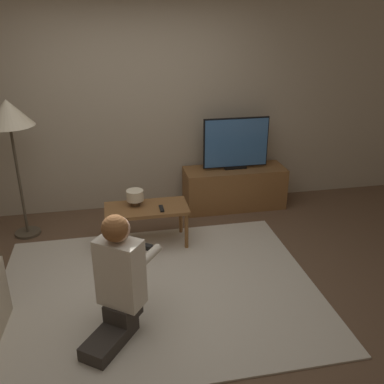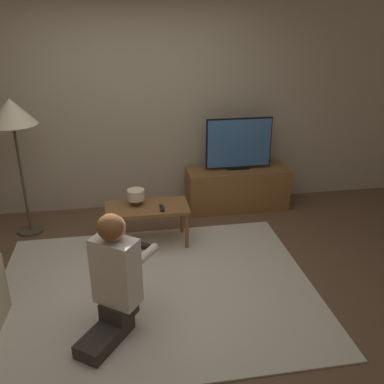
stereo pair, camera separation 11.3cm
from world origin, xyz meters
name	(u,v)px [view 1 (the left image)]	position (x,y,z in m)	size (l,w,h in m)	color
ground_plane	(159,291)	(0.00, 0.00, 0.00)	(10.00, 10.00, 0.00)	brown
wall_back	(135,105)	(0.00, 1.93, 1.30)	(10.00, 0.06, 2.60)	tan
rug	(158,290)	(0.00, 0.00, 0.01)	(2.85, 2.24, 0.02)	beige
tv_stand	(234,188)	(1.18, 1.62, 0.26)	(1.27, 0.45, 0.52)	brown
tv	(236,143)	(1.18, 1.62, 0.85)	(0.82, 0.08, 0.64)	black
coffee_table	(147,212)	(-0.01, 0.86, 0.39)	(0.87, 0.43, 0.45)	brown
floor_lamp	(9,118)	(-1.32, 1.36, 1.34)	(0.50, 0.50, 1.53)	#4C4233
person_kneeling	(119,277)	(-0.34, -0.47, 0.51)	(0.69, 0.82, 1.00)	#332D28
table_lamp	(135,196)	(-0.11, 0.93, 0.55)	(0.18, 0.18, 0.17)	#4C3823
remote	(162,208)	(0.14, 0.78, 0.45)	(0.04, 0.15, 0.02)	black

